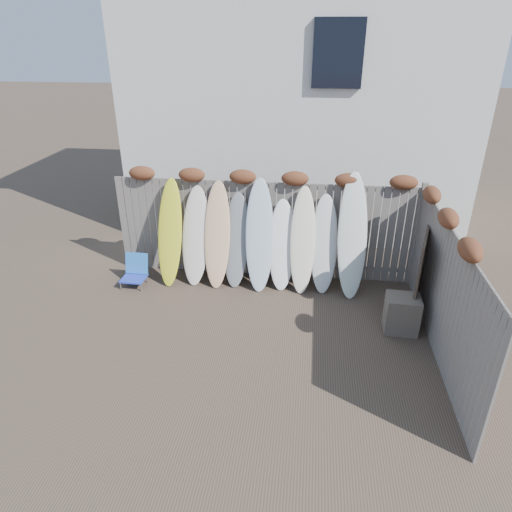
# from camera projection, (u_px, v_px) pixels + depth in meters

# --- Properties ---
(ground) EXTENTS (80.00, 80.00, 0.00)m
(ground) POSITION_uv_depth(u_px,v_px,m) (247.00, 342.00, 7.50)
(ground) COLOR #493A2D
(back_fence) EXTENTS (6.05, 0.28, 2.24)m
(back_fence) POSITION_uv_depth(u_px,v_px,m) (266.00, 222.00, 9.10)
(back_fence) COLOR slate
(back_fence) RESTS_ON ground
(right_fence) EXTENTS (0.28, 4.40, 2.24)m
(right_fence) POSITION_uv_depth(u_px,v_px,m) (445.00, 286.00, 6.89)
(right_fence) COLOR slate
(right_fence) RESTS_ON ground
(house) EXTENTS (8.50, 5.50, 6.33)m
(house) POSITION_uv_depth(u_px,v_px,m) (300.00, 91.00, 11.81)
(house) COLOR silver
(house) RESTS_ON ground
(beach_chair) EXTENTS (0.48, 0.51, 0.62)m
(beach_chair) POSITION_uv_depth(u_px,v_px,m) (135.00, 271.00, 9.13)
(beach_chair) COLOR #253DBD
(beach_chair) RESTS_ON ground
(wooden_crate) EXTENTS (0.57, 0.48, 0.64)m
(wooden_crate) POSITION_uv_depth(u_px,v_px,m) (402.00, 314.00, 7.68)
(wooden_crate) COLOR brown
(wooden_crate) RESTS_ON ground
(lattice_panel) EXTENTS (0.33, 1.02, 1.57)m
(lattice_panel) POSITION_uv_depth(u_px,v_px,m) (419.00, 278.00, 7.86)
(lattice_panel) COLOR brown
(lattice_panel) RESTS_ON ground
(surfboard_0) EXTENTS (0.53, 0.76, 2.07)m
(surfboard_0) POSITION_uv_depth(u_px,v_px,m) (170.00, 233.00, 8.97)
(surfboard_0) COLOR yellow
(surfboard_0) RESTS_ON ground
(surfboard_1) EXTENTS (0.59, 0.72, 1.92)m
(surfboard_1) POSITION_uv_depth(u_px,v_px,m) (196.00, 236.00, 9.01)
(surfboard_1) COLOR silver
(surfboard_1) RESTS_ON ground
(surfboard_2) EXTENTS (0.51, 0.72, 2.04)m
(surfboard_2) POSITION_uv_depth(u_px,v_px,m) (217.00, 235.00, 8.91)
(surfboard_2) COLOR #F8BC8C
(surfboard_2) RESTS_ON ground
(surfboard_3) EXTENTS (0.54, 0.68, 1.82)m
(surfboard_3) POSITION_uv_depth(u_px,v_px,m) (236.00, 240.00, 8.94)
(surfboard_3) COLOR gray
(surfboard_3) RESTS_ON ground
(surfboard_4) EXTENTS (0.60, 0.79, 2.12)m
(surfboard_4) POSITION_uv_depth(u_px,v_px,m) (259.00, 236.00, 8.77)
(surfboard_4) COLOR silver
(surfboard_4) RESTS_ON ground
(surfboard_5) EXTENTS (0.54, 0.65, 1.73)m
(surfboard_5) POSITION_uv_depth(u_px,v_px,m) (282.00, 245.00, 8.85)
(surfboard_5) COLOR white
(surfboard_5) RESTS_ON ground
(surfboard_6) EXTENTS (0.50, 0.72, 2.00)m
(surfboard_6) POSITION_uv_depth(u_px,v_px,m) (303.00, 241.00, 8.72)
(surfboard_6) COLOR white
(surfboard_6) RESTS_ON ground
(surfboard_7) EXTENTS (0.53, 0.68, 1.86)m
(surfboard_7) POSITION_uv_depth(u_px,v_px,m) (324.00, 244.00, 8.75)
(surfboard_7) COLOR silver
(surfboard_7) RESTS_ON ground
(surfboard_8) EXTENTS (0.61, 0.85, 2.30)m
(surfboard_8) POSITION_uv_depth(u_px,v_px,m) (352.00, 236.00, 8.53)
(surfboard_8) COLOR silver
(surfboard_8) RESTS_ON ground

